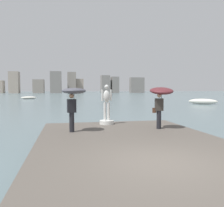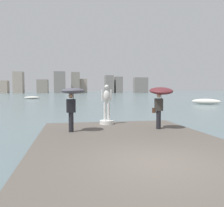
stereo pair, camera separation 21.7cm
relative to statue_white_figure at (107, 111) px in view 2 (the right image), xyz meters
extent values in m
plane|color=slate|center=(0.26, 33.07, -1.14)|extent=(400.00, 400.00, 0.00)
cube|color=#564F47|center=(0.26, -4.50, -0.94)|extent=(7.13, 10.86, 0.40)
cylinder|color=silver|center=(0.00, 0.00, -0.63)|extent=(0.77, 0.77, 0.21)
cylinder|color=silver|center=(-0.10, 0.00, -0.03)|extent=(0.15, 0.15, 0.99)
cylinder|color=silver|center=(0.10, 0.00, -0.03)|extent=(0.15, 0.15, 0.99)
ellipsoid|color=silver|center=(0.00, 0.00, 0.80)|extent=(0.38, 0.26, 0.67)
sphere|color=silver|center=(0.00, 0.00, 1.31)|extent=(0.24, 0.24, 0.24)
cylinder|color=silver|center=(-0.24, 0.00, 0.86)|extent=(0.10, 0.10, 0.62)
cylinder|color=silver|center=(0.24, 0.00, 0.86)|extent=(0.10, 0.10, 0.62)
cylinder|color=black|center=(-1.94, -2.02, -0.30)|extent=(0.22, 0.22, 0.88)
cube|color=black|center=(-1.94, -2.02, 0.44)|extent=(0.42, 0.31, 0.60)
sphere|color=#A87A5B|center=(-1.94, -2.02, 0.89)|extent=(0.21, 0.21, 0.21)
cylinder|color=#262626|center=(-1.83, -1.96, 0.77)|extent=(0.02, 0.02, 0.55)
ellipsoid|color=#4C4C56|center=(-1.83, -1.96, 1.11)|extent=(1.26, 1.27, 0.27)
cylinder|color=black|center=(2.23, -1.97, -0.30)|extent=(0.22, 0.22, 0.88)
cube|color=#38332D|center=(2.23, -1.97, 0.44)|extent=(0.41, 0.29, 0.60)
sphere|color=beige|center=(2.23, -1.97, 0.89)|extent=(0.21, 0.21, 0.21)
cylinder|color=#262626|center=(2.36, -1.95, 0.76)|extent=(0.02, 0.02, 0.54)
ellipsoid|color=#5B2328|center=(2.36, -1.95, 1.11)|extent=(1.30, 1.33, 0.49)
cube|color=#513323|center=(2.02, -1.92, 0.16)|extent=(0.19, 0.13, 0.24)
ellipsoid|color=silver|center=(-10.77, 45.44, -0.82)|extent=(3.66, 1.70, 0.63)
ellipsoid|color=silver|center=(18.66, 20.28, -0.72)|extent=(4.02, 3.54, 0.84)
cube|color=#A89989|center=(-42.16, 135.30, 2.52)|extent=(8.88, 5.88, 7.32)
cube|color=#A89989|center=(-30.91, 130.54, 4.99)|extent=(5.26, 6.58, 12.25)
cube|color=gray|center=(-17.65, 131.03, 2.82)|extent=(6.23, 5.99, 7.92)
cube|color=gray|center=(-7.68, 129.15, 5.11)|extent=(6.34, 7.81, 12.50)
cube|color=gray|center=(1.51, 133.48, 5.15)|extent=(5.10, 6.35, 12.57)
cube|color=gray|center=(6.48, 134.82, 3.19)|extent=(4.41, 4.13, 8.65)
cube|color=gray|center=(21.66, 129.81, 4.18)|extent=(5.04, 6.25, 10.65)
cube|color=gray|center=(27.69, 130.02, 3.80)|extent=(4.27, 6.57, 9.88)
cube|color=gray|center=(42.04, 130.41, 3.66)|extent=(8.73, 4.37, 9.59)
camera|label=1|loc=(-2.20, -12.68, 1.19)|focal=37.76mm
camera|label=2|loc=(-1.99, -12.72, 1.19)|focal=37.76mm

